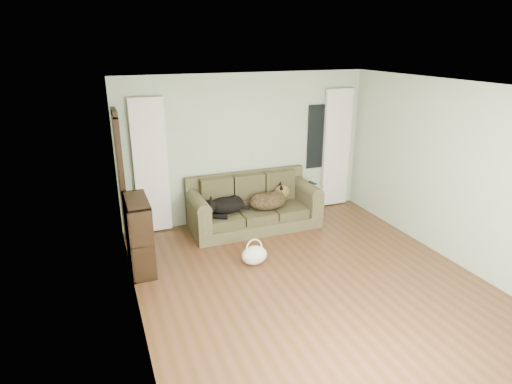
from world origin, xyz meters
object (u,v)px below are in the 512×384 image
object	(u,v)px
sofa	(254,203)
dog_shepherd	(269,200)
tote_bag	(254,254)
dog_black_lab	(224,206)
bookshelf	(139,236)

from	to	relation	value
sofa	dog_shepherd	xyz separation A→B (m)	(0.25, -0.06, 0.04)
dog_shepherd	tote_bag	xyz separation A→B (m)	(-0.73, -1.18, -0.33)
dog_black_lab	bookshelf	world-z (taller)	bookshelf
sofa	bookshelf	world-z (taller)	bookshelf
sofa	dog_shepherd	world-z (taller)	sofa
sofa	tote_bag	xyz separation A→B (m)	(-0.48, -1.24, -0.29)
tote_bag	sofa	bearing A→B (deg)	68.92
dog_black_lab	sofa	bearing A→B (deg)	2.97
dog_shepherd	tote_bag	distance (m)	1.42
dog_shepherd	bookshelf	distance (m)	2.39
sofa	dog_black_lab	world-z (taller)	sofa
dog_shepherd	bookshelf	bearing A→B (deg)	14.97
bookshelf	dog_black_lab	bearing A→B (deg)	31.67
dog_black_lab	tote_bag	bearing A→B (deg)	-85.47
dog_shepherd	sofa	bearing A→B (deg)	-15.92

